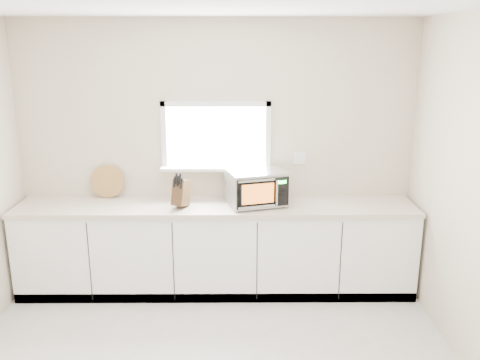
{
  "coord_description": "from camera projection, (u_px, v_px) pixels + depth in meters",
  "views": [
    {
      "loc": [
        0.21,
        -3.07,
        2.47
      ],
      "look_at": [
        0.24,
        1.55,
        1.21
      ],
      "focal_mm": 38.0,
      "sensor_mm": 36.0,
      "label": 1
    }
  ],
  "objects": [
    {
      "name": "cabinets",
      "position": [
        216.0,
        249.0,
        5.13
      ],
      "size": [
        3.92,
        0.6,
        0.88
      ],
      "primitive_type": "cube",
      "color": "white",
      "rests_on": "ground"
    },
    {
      "name": "microwave",
      "position": [
        256.0,
        187.0,
        4.94
      ],
      "size": [
        0.63,
        0.55,
        0.35
      ],
      "rotation": [
        0.0,
        0.0,
        0.29
      ],
      "color": "black",
      "rests_on": "countertop"
    },
    {
      "name": "back_wall",
      "position": [
        216.0,
        154.0,
        5.18
      ],
      "size": [
        4.0,
        0.17,
        2.7
      ],
      "color": "beige",
      "rests_on": "ground"
    },
    {
      "name": "knife_block",
      "position": [
        181.0,
        192.0,
        4.88
      ],
      "size": [
        0.19,
        0.27,
        0.35
      ],
      "rotation": [
        0.0,
        0.0,
        -0.34
      ],
      "color": "#463119",
      "rests_on": "countertop"
    },
    {
      "name": "coffee_grinder",
      "position": [
        232.0,
        191.0,
        5.05
      ],
      "size": [
        0.16,
        0.16,
        0.23
      ],
      "rotation": [
        0.0,
        0.0,
        0.32
      ],
      "color": "#B1B4B9",
      "rests_on": "countertop"
    },
    {
      "name": "cutting_board",
      "position": [
        107.0,
        181.0,
        5.19
      ],
      "size": [
        0.34,
        0.08,
        0.34
      ],
      "primitive_type": "cylinder",
      "rotation": [
        1.4,
        0.0,
        0.0
      ],
      "color": "#A17B3E",
      "rests_on": "countertop"
    },
    {
      "name": "countertop",
      "position": [
        216.0,
        206.0,
        5.0
      ],
      "size": [
        3.92,
        0.64,
        0.04
      ],
      "primitive_type": "cube",
      "color": "beige",
      "rests_on": "cabinets"
    }
  ]
}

